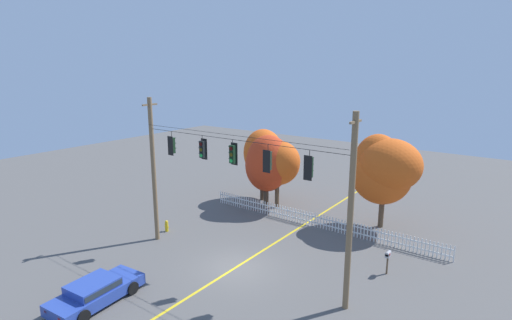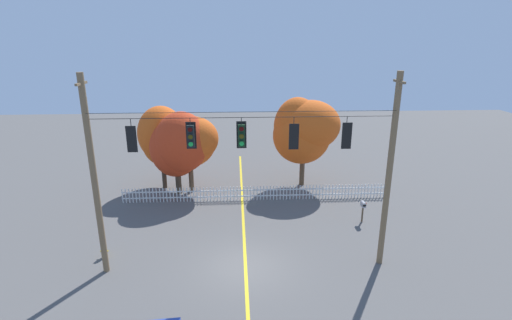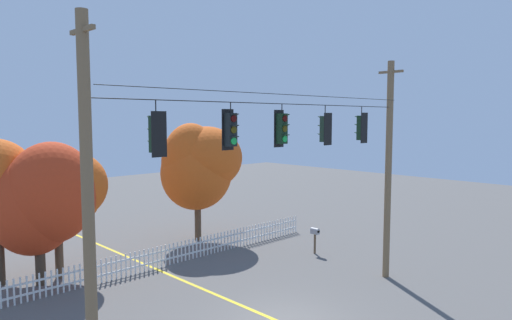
% 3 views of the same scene
% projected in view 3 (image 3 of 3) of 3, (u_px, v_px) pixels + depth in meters
% --- Properties ---
extents(signal_support_span, '(13.40, 1.10, 9.19)m').
position_uv_depth(signal_support_span, '(284.00, 184.00, 15.01)').
color(signal_support_span, brown).
rests_on(signal_support_span, ground).
extents(traffic_signal_westbound_side, '(0.43, 0.38, 1.42)m').
position_uv_depth(traffic_signal_westbound_side, '(156.00, 134.00, 11.54)').
color(traffic_signal_westbound_side, black).
extents(traffic_signal_southbound_primary, '(0.43, 0.38, 1.38)m').
position_uv_depth(traffic_signal_southbound_primary, '(230.00, 130.00, 13.26)').
color(traffic_signal_southbound_primary, black).
extents(traffic_signal_eastbound_side, '(0.43, 0.38, 1.39)m').
position_uv_depth(traffic_signal_eastbound_side, '(282.00, 129.00, 14.77)').
color(traffic_signal_eastbound_side, black).
extents(traffic_signal_northbound_secondary, '(0.43, 0.38, 1.40)m').
position_uv_depth(traffic_signal_northbound_secondary, '(325.00, 129.00, 16.33)').
color(traffic_signal_northbound_secondary, black).
extents(traffic_signal_northbound_primary, '(0.43, 0.38, 1.42)m').
position_uv_depth(traffic_signal_northbound_primary, '(362.00, 128.00, 17.93)').
color(traffic_signal_northbound_primary, black).
extents(white_picket_fence, '(17.74, 0.06, 1.00)m').
position_uv_depth(white_picket_fence, '(172.00, 254.00, 21.62)').
color(white_picket_fence, white).
rests_on(white_picket_fence, ground).
extents(autumn_maple_mid, '(4.12, 3.82, 5.89)m').
position_uv_depth(autumn_maple_mid, '(43.00, 199.00, 18.82)').
color(autumn_maple_mid, '#473828').
rests_on(autumn_maple_mid, ground).
extents(autumn_oak_far_east, '(4.06, 3.30, 5.48)m').
position_uv_depth(autumn_oak_far_east, '(60.00, 191.00, 19.46)').
color(autumn_oak_far_east, brown).
rests_on(autumn_oak_far_east, ground).
extents(autumn_maple_far_west, '(4.76, 3.74, 6.56)m').
position_uv_depth(autumn_maple_far_west, '(199.00, 165.00, 25.60)').
color(autumn_maple_far_west, brown).
rests_on(autumn_maple_far_west, ground).
extents(roadside_mailbox, '(0.25, 0.44, 1.32)m').
position_uv_depth(roadside_mailbox, '(315.00, 233.00, 23.31)').
color(roadside_mailbox, brown).
rests_on(roadside_mailbox, ground).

